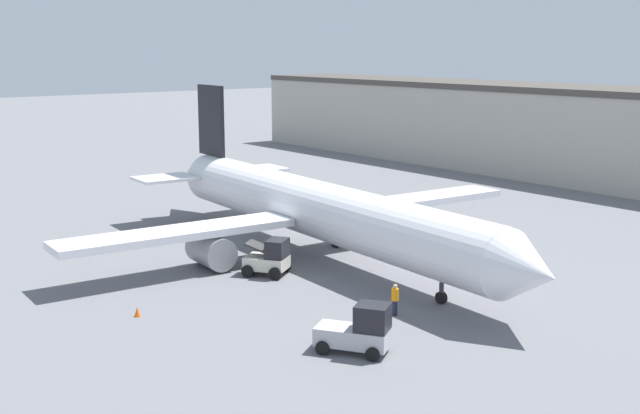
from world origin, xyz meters
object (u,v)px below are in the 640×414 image
object	(u,v)px
ground_crew_worker	(395,299)
baggage_tug	(359,331)
belt_loader_truck	(270,258)
airplane	(312,209)
safety_cone_near	(137,312)

from	to	relation	value
ground_crew_worker	baggage_tug	distance (m)	5.97
baggage_tug	belt_loader_truck	size ratio (longest dim) A/B	1.12
airplane	baggage_tug	xyz separation A→B (m)	(16.33, -9.66, -2.22)
airplane	safety_cone_near	world-z (taller)	airplane
ground_crew_worker	airplane	bearing A→B (deg)	-147.79
airplane	belt_loader_truck	bearing A→B (deg)	-61.81
baggage_tug	belt_loader_truck	bearing A→B (deg)	129.89
ground_crew_worker	belt_loader_truck	world-z (taller)	belt_loader_truck
airplane	ground_crew_worker	size ratio (longest dim) A/B	23.57
airplane	safety_cone_near	size ratio (longest dim) A/B	77.40
baggage_tug	safety_cone_near	size ratio (longest dim) A/B	7.05
airplane	belt_loader_truck	world-z (taller)	airplane
airplane	belt_loader_truck	size ratio (longest dim) A/B	12.33
belt_loader_truck	baggage_tug	bearing A→B (deg)	-51.75
belt_loader_truck	safety_cone_near	bearing A→B (deg)	-112.19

